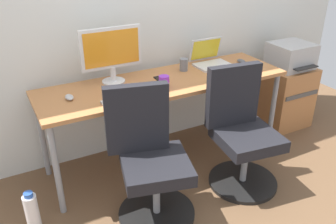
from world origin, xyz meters
The scene contains 17 objects.
ground_plane centered at (0.00, 0.00, 0.00)m, with size 5.28×5.28×0.00m, color brown.
back_wall centered at (0.00, 0.38, 1.30)m, with size 4.40×0.04×2.60m, color silver.
desk centered at (0.00, 0.00, 0.68)m, with size 2.02×0.61×0.74m.
office_chair_left centered at (-0.40, -0.54, 0.42)m, with size 0.54×0.54×0.94m.
office_chair_right centered at (0.38, -0.54, 0.42)m, with size 0.54×0.54×0.94m.
side_cabinet centered at (1.38, 0.01, 0.31)m, with size 0.46×0.43×0.61m.
printer centered at (1.38, 0.01, 0.73)m, with size 0.38×0.40×0.24m.
water_bottle_on_floor centered at (-1.17, -0.34, 0.15)m, with size 0.09×0.09×0.31m.
desktop_monitor centered at (-0.37, 0.16, 0.99)m, with size 0.48×0.18×0.43m.
open_laptop centered at (0.53, 0.15, 0.80)m, with size 0.31×0.27×0.22m.
keyboard_by_monitor centered at (-0.42, -0.22, 0.75)m, with size 0.34×0.12×0.02m, color #B7B7B7.
keyboard_by_laptop centered at (0.52, -0.21, 0.75)m, with size 0.34×0.12×0.02m, color #B7B7B7.
mouse_by_monitor centered at (0.81, 0.06, 0.76)m, with size 0.06×0.10×0.03m, color #515156.
mouse_by_laptop centered at (-0.76, 0.00, 0.76)m, with size 0.06×0.10×0.03m, color #B7B7B7.
coffee_mug centered at (-0.07, -0.12, 0.79)m, with size 0.08×0.08×0.09m, color purple.
pen_cup centered at (0.25, 0.13, 0.79)m, with size 0.07×0.07×0.10m, color slate.
phone_near_laptop centered at (-0.02, 0.02, 0.75)m, with size 0.07×0.14×0.01m, color black.
Camera 1 is at (-1.22, -2.35, 1.80)m, focal length 38.16 mm.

